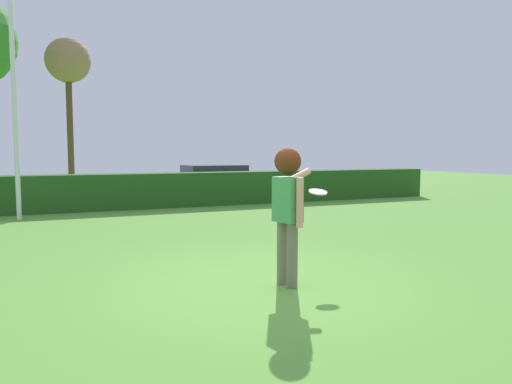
% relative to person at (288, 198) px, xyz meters
% --- Properties ---
extents(ground_plane, '(60.00, 60.00, 0.00)m').
position_rel_person_xyz_m(ground_plane, '(-0.33, 0.10, -1.15)').
color(ground_plane, '#5E9C3A').
extents(person, '(0.71, 0.67, 1.79)m').
position_rel_person_xyz_m(person, '(0.00, 0.00, 0.00)').
color(person, '#6E6855').
rests_on(person, ground).
extents(frisbee, '(0.27, 0.27, 0.08)m').
position_rel_person_xyz_m(frisbee, '(0.76, 0.52, 0.01)').
color(frisbee, white).
extents(lamppost, '(0.24, 0.24, 6.56)m').
position_rel_person_xyz_m(lamppost, '(-3.51, 8.26, 2.45)').
color(lamppost, silver).
rests_on(lamppost, ground).
extents(hedge_row, '(21.93, 0.90, 1.08)m').
position_rel_person_xyz_m(hedge_row, '(-0.33, 9.51, -0.61)').
color(hedge_row, '#25521B').
rests_on(hedge_row, ground).
extents(parked_car_silver, '(4.27, 1.94, 1.25)m').
position_rel_person_xyz_m(parked_car_silver, '(2.99, 11.72, -0.46)').
color(parked_car_silver, '#B7B7BC').
rests_on(parked_car_silver, ground).
extents(birch_tree, '(2.09, 2.09, 7.11)m').
position_rel_person_xyz_m(birch_tree, '(-1.72, 19.14, 4.76)').
color(birch_tree, '#4F4222').
rests_on(birch_tree, ground).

